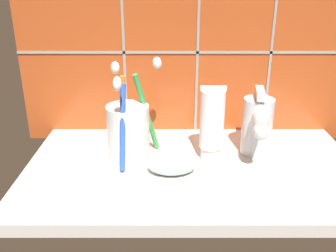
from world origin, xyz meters
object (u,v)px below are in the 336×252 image
toothpaste_tube (211,124)px  soap_bar (170,165)px  sink_faucet (256,125)px  toothbrush_cup (128,130)px

toothpaste_tube → soap_bar: bearing=-143.3°
toothpaste_tube → sink_faucet: 8.24cm
toothbrush_cup → sink_faucet: (22.27, 1.23, 0.47)cm
sink_faucet → toothpaste_tube: bearing=-72.3°
toothbrush_cup → toothpaste_tube: (14.16, -0.03, 1.22)cm
sink_faucet → soap_bar: (-14.99, -6.38, -4.39)cm
toothbrush_cup → soap_bar: bearing=-35.3°
toothbrush_cup → toothpaste_tube: toothbrush_cup is taller
toothbrush_cup → toothpaste_tube: bearing=-0.1°
sink_faucet → soap_bar: bearing=-58.1°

